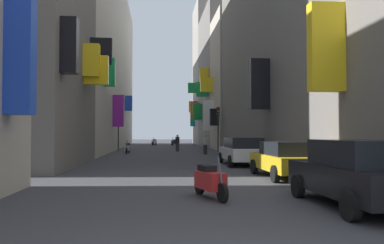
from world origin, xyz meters
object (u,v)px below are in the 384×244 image
at_px(scooter_white, 154,142).
at_px(pedestrian_near_left, 177,143).
at_px(parked_car_black, 357,172).
at_px(parked_car_white, 243,151).
at_px(scooter_red, 210,181).
at_px(traffic_light_near_corner, 218,121).
at_px(scooter_silver, 128,148).
at_px(pedestrian_crossing, 205,145).
at_px(scooter_black, 174,142).
at_px(parked_car_yellow, 287,158).
at_px(traffic_light_far_corner, 118,122).

xyz_separation_m(scooter_white, pedestrian_near_left, (2.27, -17.47, 0.31)).
bearing_deg(parked_car_black, pedestrian_near_left, 95.67).
relative_size(parked_car_white, scooter_white, 2.35).
relative_size(parked_car_black, scooter_red, 2.27).
xyz_separation_m(parked_car_black, scooter_white, (-4.94, 44.37, -0.34)).
relative_size(scooter_white, traffic_light_near_corner, 0.44).
relative_size(scooter_silver, traffic_light_near_corner, 0.45).
bearing_deg(pedestrian_crossing, traffic_light_near_corner, 66.47).
bearing_deg(parked_car_white, pedestrian_near_left, 99.83).
relative_size(scooter_silver, scooter_red, 1.00).
bearing_deg(parked_car_white, pedestrian_crossing, 93.67).
bearing_deg(scooter_white, pedestrian_crossing, -79.23).
bearing_deg(scooter_black, pedestrian_near_left, -91.70).
relative_size(parked_car_white, pedestrian_crossing, 2.70).
bearing_deg(scooter_black, parked_car_white, -86.07).
height_order(scooter_silver, scooter_white, same).
bearing_deg(pedestrian_near_left, scooter_red, -91.21).
xyz_separation_m(parked_car_black, parked_car_yellow, (0.37, 5.77, -0.07)).
height_order(scooter_silver, scooter_black, same).
xyz_separation_m(scooter_black, scooter_white, (-2.75, 1.23, -0.00)).
xyz_separation_m(parked_car_black, traffic_light_near_corner, (0.98, 25.85, 1.98)).
relative_size(parked_car_yellow, scooter_red, 2.35).
distance_m(scooter_silver, traffic_light_far_corner, 4.85).
xyz_separation_m(scooter_red, traffic_light_far_corner, (-5.00, 26.38, 2.29)).
distance_m(parked_car_white, parked_car_black, 11.62).
bearing_deg(traffic_light_far_corner, parked_car_white, -63.34).
xyz_separation_m(parked_car_yellow, traffic_light_far_corner, (-8.58, 22.16, 2.02)).
bearing_deg(parked_car_yellow, parked_car_white, 93.81).
distance_m(parked_car_yellow, pedestrian_crossing, 16.29).
relative_size(scooter_white, traffic_light_far_corner, 0.45).
distance_m(parked_car_yellow, traffic_light_far_corner, 23.84).
height_order(parked_car_black, parked_car_yellow, parked_car_black).
relative_size(parked_car_yellow, scooter_black, 2.35).
distance_m(parked_car_yellow, pedestrian_near_left, 21.35).
xyz_separation_m(scooter_silver, scooter_white, (2.07, 20.56, 0.00)).
bearing_deg(pedestrian_crossing, pedestrian_near_left, 112.10).
height_order(scooter_black, pedestrian_crossing, pedestrian_crossing).
bearing_deg(traffic_light_near_corner, scooter_silver, -165.68).
distance_m(parked_car_white, traffic_light_far_corner, 18.35).
distance_m(scooter_white, pedestrian_near_left, 17.62).
distance_m(traffic_light_near_corner, traffic_light_far_corner, 9.42).
bearing_deg(scooter_red, scooter_silver, 99.69).
bearing_deg(traffic_light_near_corner, parked_car_white, -94.03).
distance_m(pedestrian_crossing, traffic_light_near_corner, 4.64).
height_order(traffic_light_near_corner, traffic_light_far_corner, traffic_light_near_corner).
bearing_deg(scooter_black, scooter_white, 155.95).
distance_m(scooter_black, scooter_white, 3.01).
relative_size(parked_car_black, scooter_white, 2.30).
height_order(scooter_red, traffic_light_near_corner, traffic_light_near_corner).
distance_m(pedestrian_crossing, pedestrian_near_left, 5.27).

